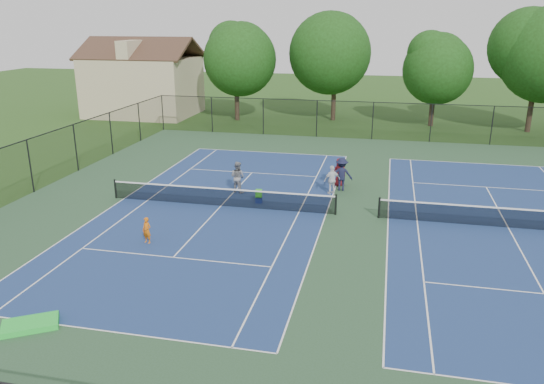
% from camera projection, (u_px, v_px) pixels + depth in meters
% --- Properties ---
extents(ground, '(140.00, 140.00, 0.00)m').
position_uv_depth(ground, '(357.00, 216.00, 26.10)').
color(ground, '#234716').
rests_on(ground, ground).
extents(court_pad, '(36.00, 36.00, 0.01)m').
position_uv_depth(court_pad, '(357.00, 216.00, 26.10)').
color(court_pad, '#294929').
rests_on(court_pad, ground).
extents(tennis_court_left, '(12.00, 23.83, 1.07)m').
position_uv_depth(tennis_court_left, '(221.00, 204.00, 27.50)').
color(tennis_court_left, navy).
rests_on(tennis_court_left, ground).
extents(tennis_court_right, '(12.00, 23.83, 1.07)m').
position_uv_depth(tennis_court_right, '(508.00, 226.00, 24.64)').
color(tennis_court_right, navy).
rests_on(tennis_court_right, ground).
extents(perimeter_fence, '(36.08, 36.08, 3.02)m').
position_uv_depth(perimeter_fence, '(358.00, 185.00, 25.60)').
color(perimeter_fence, black).
rests_on(perimeter_fence, ground).
extents(tree_back_a, '(6.80, 6.80, 9.15)m').
position_uv_depth(tree_back_a, '(236.00, 55.00, 49.16)').
color(tree_back_a, '#2D2116').
rests_on(tree_back_a, ground).
extents(tree_back_b, '(7.60, 7.60, 10.03)m').
position_uv_depth(tree_back_b, '(335.00, 49.00, 49.00)').
color(tree_back_b, '#2D2116').
rests_on(tree_back_b, ground).
extents(tree_back_c, '(6.00, 6.00, 8.40)m').
position_uv_depth(tree_back_c, '(436.00, 64.00, 46.58)').
color(tree_back_c, '#2D2116').
rests_on(tree_back_c, ground).
extents(tree_back_d, '(7.80, 7.80, 10.37)m').
position_uv_depth(tree_back_d, '(539.00, 50.00, 43.59)').
color(tree_back_d, '#2D2116').
rests_on(tree_back_d, ground).
extents(clapboard_house, '(10.80, 8.10, 7.65)m').
position_uv_depth(clapboard_house, '(143.00, 84.00, 53.05)').
color(clapboard_house, tan).
rests_on(clapboard_house, ground).
extents(child_player, '(0.48, 0.38, 1.17)m').
position_uv_depth(child_player, '(147.00, 230.00, 22.84)').
color(child_player, '#D7630E').
rests_on(child_player, ground).
extents(instructor, '(1.03, 0.91, 1.76)m').
position_uv_depth(instructor, '(238.00, 177.00, 29.50)').
color(instructor, gray).
rests_on(instructor, ground).
extents(bystander_a, '(1.02, 0.84, 1.63)m').
position_uv_depth(bystander_a, '(332.00, 180.00, 29.20)').
color(bystander_a, silver).
rests_on(bystander_a, ground).
extents(bystander_b, '(1.28, 0.82, 1.89)m').
position_uv_depth(bystander_b, '(342.00, 174.00, 29.80)').
color(bystander_b, '#171933').
rests_on(bystander_b, ground).
extents(bystander_c, '(0.96, 0.83, 1.65)m').
position_uv_depth(bystander_c, '(340.00, 172.00, 30.66)').
color(bystander_c, maroon).
rests_on(bystander_c, ground).
extents(ball_crate, '(0.37, 0.30, 0.32)m').
position_uv_depth(ball_crate, '(259.00, 200.00, 27.97)').
color(ball_crate, '#16319B').
rests_on(ball_crate, ground).
extents(ball_hopper, '(0.36, 0.30, 0.42)m').
position_uv_depth(ball_hopper, '(259.00, 193.00, 27.85)').
color(ball_hopper, green).
rests_on(ball_hopper, ball_crate).
extents(green_tarp, '(1.91, 1.67, 0.19)m').
position_uv_depth(green_tarp, '(30.00, 325.00, 16.67)').
color(green_tarp, green).
rests_on(green_tarp, ground).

